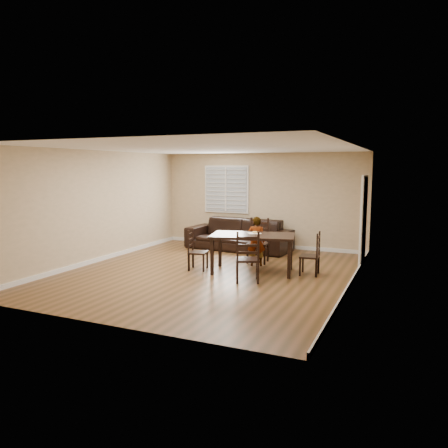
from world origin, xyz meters
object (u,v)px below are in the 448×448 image
(chair_far, at_px, (248,260))
(dining_table, at_px, (253,238))
(chair_left, at_px, (193,251))
(sofa, at_px, (239,235))
(chair_right, at_px, (315,256))
(donut, at_px, (255,232))
(chair_near, at_px, (259,242))
(child, at_px, (256,241))

(chair_far, bearing_deg, dining_table, -98.82)
(chair_left, relative_size, sofa, 0.31)
(chair_right, height_order, donut, chair_right)
(sofa, bearing_deg, donut, -54.63)
(chair_near, distance_m, chair_left, 1.77)
(chair_far, height_order, child, child)
(chair_far, height_order, chair_right, chair_far)
(chair_right, xyz_separation_m, sofa, (-2.59, 2.08, 0.00))
(dining_table, relative_size, chair_far, 1.88)
(dining_table, xyz_separation_m, child, (-0.14, 0.63, -0.17))
(chair_near, distance_m, sofa, 1.63)
(chair_far, bearing_deg, chair_left, -44.81)
(dining_table, height_order, donut, donut)
(chair_right, bearing_deg, chair_near, -122.37)
(chair_right, bearing_deg, chair_left, -81.80)
(chair_far, relative_size, chair_right, 1.13)
(donut, bearing_deg, dining_table, -83.57)
(dining_table, distance_m, donut, 0.23)
(chair_right, height_order, child, child)
(chair_near, distance_m, chair_far, 2.08)
(chair_left, xyz_separation_m, chair_right, (2.62, 0.58, 0.01))
(donut, bearing_deg, chair_near, 103.36)
(chair_left, height_order, chair_right, chair_right)
(chair_left, distance_m, sofa, 2.65)
(chair_far, height_order, chair_left, chair_far)
(dining_table, height_order, sofa, sofa)
(chair_far, relative_size, child, 0.90)
(child, bearing_deg, chair_left, 20.68)
(dining_table, bearing_deg, chair_left, 179.99)
(chair_near, relative_size, chair_left, 1.17)
(dining_table, bearing_deg, chair_right, -0.72)
(chair_far, bearing_deg, chair_right, -155.16)
(chair_far, relative_size, donut, 9.18)
(donut, relative_size, sofa, 0.04)
(child, distance_m, sofa, 2.07)
(child, relative_size, sofa, 0.40)
(dining_table, xyz_separation_m, chair_left, (-1.31, -0.30, -0.34))
(sofa, bearing_deg, chair_far, -60.09)
(sofa, bearing_deg, child, -51.50)
(dining_table, height_order, chair_left, chair_left)
(dining_table, distance_m, chair_far, 0.98)
(donut, xyz_separation_m, sofa, (-1.26, 2.16, -0.44))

